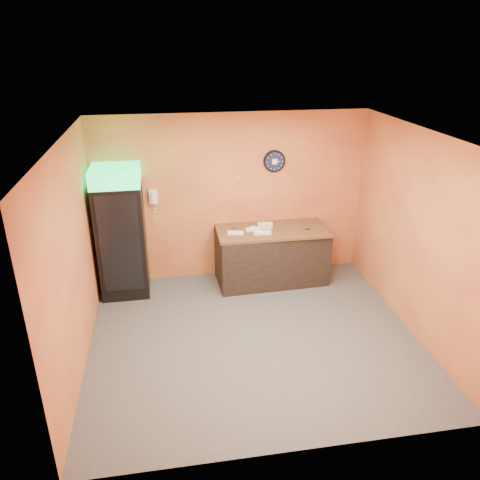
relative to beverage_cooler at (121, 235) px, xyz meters
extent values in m
plane|color=#47474C|center=(1.82, -1.60, -1.02)|extent=(4.50, 4.50, 0.00)
cube|color=orange|center=(1.82, 0.40, 0.38)|extent=(4.50, 0.02, 2.80)
cube|color=orange|center=(-0.43, -1.60, 0.38)|extent=(0.02, 4.00, 2.80)
cube|color=orange|center=(4.07, -1.60, 0.38)|extent=(0.02, 4.00, 2.80)
cube|color=white|center=(1.82, -1.60, 1.78)|extent=(4.50, 4.00, 0.02)
cube|color=black|center=(0.00, 0.05, -0.11)|extent=(0.74, 0.74, 1.83)
cube|color=#1BEB6F|center=(0.00, 0.05, 0.94)|extent=(0.74, 0.74, 0.26)
cube|color=black|center=(0.00, -0.32, -0.03)|extent=(0.61, 0.02, 1.57)
cube|color=black|center=(2.43, -0.01, -0.57)|extent=(1.86, 0.89, 0.91)
cylinder|color=black|center=(2.52, 0.37, 0.98)|extent=(0.36, 0.05, 0.36)
cylinder|color=#0F1433|center=(2.52, 0.35, 0.98)|extent=(0.31, 0.01, 0.31)
cube|color=white|center=(2.52, 0.34, 0.98)|extent=(0.09, 0.00, 0.09)
cube|color=white|center=(0.53, 0.35, 0.48)|extent=(0.13, 0.07, 0.24)
cube|color=white|center=(0.53, 0.30, 0.48)|extent=(0.05, 0.04, 0.19)
cube|color=brown|center=(2.43, -0.01, -0.09)|extent=(1.84, 0.87, 0.04)
cube|color=beige|center=(2.32, 0.04, -0.04)|extent=(0.25, 0.11, 0.05)
cube|color=beige|center=(2.32, 0.04, 0.01)|extent=(0.25, 0.11, 0.05)
cube|color=white|center=(1.80, -0.11, -0.05)|extent=(0.27, 0.15, 0.04)
cube|color=white|center=(2.22, -0.18, -0.05)|extent=(0.29, 0.13, 0.04)
cube|color=white|center=(2.11, 0.00, -0.05)|extent=(0.26, 0.12, 0.04)
cylinder|color=silver|center=(2.22, 0.12, -0.04)|extent=(0.06, 0.06, 0.06)
camera|label=1|loc=(0.73, -6.96, 2.85)|focal=35.00mm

